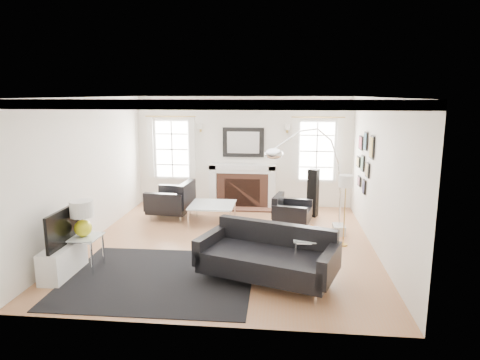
# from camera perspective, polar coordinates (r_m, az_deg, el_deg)

# --- Properties ---
(floor) EXTENTS (6.00, 6.00, 0.00)m
(floor) POSITION_cam_1_polar(r_m,az_deg,el_deg) (8.39, -1.53, -8.52)
(floor) COLOR #AC7148
(floor) RESTS_ON ground
(back_wall) EXTENTS (5.50, 0.04, 2.80)m
(back_wall) POSITION_cam_1_polar(r_m,az_deg,el_deg) (10.97, 0.46, 3.77)
(back_wall) COLOR white
(back_wall) RESTS_ON floor
(front_wall) EXTENTS (5.50, 0.04, 2.80)m
(front_wall) POSITION_cam_1_polar(r_m,az_deg,el_deg) (5.14, -5.95, -5.15)
(front_wall) COLOR white
(front_wall) RESTS_ON floor
(left_wall) EXTENTS (0.04, 6.00, 2.80)m
(left_wall) POSITION_cam_1_polar(r_m,az_deg,el_deg) (8.81, -19.62, 1.21)
(left_wall) COLOR white
(left_wall) RESTS_ON floor
(right_wall) EXTENTS (0.04, 6.00, 2.80)m
(right_wall) POSITION_cam_1_polar(r_m,az_deg,el_deg) (8.14, 17.99, 0.52)
(right_wall) COLOR white
(right_wall) RESTS_ON floor
(ceiling) EXTENTS (5.50, 6.00, 0.02)m
(ceiling) POSITION_cam_1_polar(r_m,az_deg,el_deg) (7.89, -1.64, 10.98)
(ceiling) COLOR white
(ceiling) RESTS_ON back_wall
(crown_molding) EXTENTS (5.50, 6.00, 0.12)m
(crown_molding) POSITION_cam_1_polar(r_m,az_deg,el_deg) (7.89, -1.64, 10.54)
(crown_molding) COLOR white
(crown_molding) RESTS_ON back_wall
(fireplace) EXTENTS (1.70, 0.69, 1.11)m
(fireplace) POSITION_cam_1_polar(r_m,az_deg,el_deg) (10.91, 0.35, -0.85)
(fireplace) COLOR white
(fireplace) RESTS_ON floor
(mantel_mirror) EXTENTS (1.05, 0.07, 0.75)m
(mantel_mirror) POSITION_cam_1_polar(r_m,az_deg,el_deg) (10.89, 0.44, 5.04)
(mantel_mirror) COLOR black
(mantel_mirror) RESTS_ON back_wall
(window_left) EXTENTS (1.24, 0.15, 1.62)m
(window_left) POSITION_cam_1_polar(r_m,az_deg,el_deg) (11.23, -9.03, 4.11)
(window_left) COLOR white
(window_left) RESTS_ON back_wall
(window_right) EXTENTS (1.24, 0.15, 1.62)m
(window_right) POSITION_cam_1_polar(r_m,az_deg,el_deg) (10.89, 10.19, 3.84)
(window_right) COLOR white
(window_right) RESTS_ON back_wall
(gallery_wall) EXTENTS (0.04, 1.73, 1.29)m
(gallery_wall) POSITION_cam_1_polar(r_m,az_deg,el_deg) (9.36, 16.24, 2.82)
(gallery_wall) COLOR black
(gallery_wall) RESTS_ON right_wall
(tv_unit) EXTENTS (0.35, 1.00, 1.09)m
(tv_unit) POSITION_cam_1_polar(r_m,az_deg,el_deg) (7.48, -22.52, -9.28)
(tv_unit) COLOR white
(tv_unit) RESTS_ON floor
(area_rug) EXTENTS (2.96, 2.48, 0.01)m
(area_rug) POSITION_cam_1_polar(r_m,az_deg,el_deg) (7.04, -10.69, -12.72)
(area_rug) COLOR black
(area_rug) RESTS_ON floor
(sofa) EXTENTS (2.30, 1.59, 0.69)m
(sofa) POSITION_cam_1_polar(r_m,az_deg,el_deg) (6.76, 3.79, -10.18)
(sofa) COLOR black
(sofa) RESTS_ON floor
(armchair_left) EXTENTS (1.03, 1.13, 0.70)m
(armchair_left) POSITION_cam_1_polar(r_m,az_deg,el_deg) (10.17, -8.89, -2.76)
(armchair_left) COLOR black
(armchair_left) RESTS_ON floor
(armchair_right) EXTENTS (0.91, 0.98, 0.57)m
(armchair_right) POSITION_cam_1_polar(r_m,az_deg,el_deg) (9.43, 6.71, -4.30)
(armchair_right) COLOR black
(armchair_right) RESTS_ON floor
(coffee_table) EXTENTS (0.99, 0.99, 0.44)m
(coffee_table) POSITION_cam_1_polar(r_m,az_deg,el_deg) (9.60, -3.70, -3.42)
(coffee_table) COLOR silver
(coffee_table) RESTS_ON floor
(side_table_left) EXTENTS (0.52, 0.52, 0.57)m
(side_table_left) POSITION_cam_1_polar(r_m,az_deg,el_deg) (7.53, -20.06, -7.85)
(side_table_left) COLOR silver
(side_table_left) RESTS_ON floor
(nesting_table) EXTENTS (0.56, 0.47, 0.62)m
(nesting_table) POSITION_cam_1_polar(r_m,az_deg,el_deg) (6.98, 9.43, -8.53)
(nesting_table) COLOR silver
(nesting_table) RESTS_ON floor
(gourd_lamp) EXTENTS (0.37, 0.37, 0.60)m
(gourd_lamp) POSITION_cam_1_polar(r_m,az_deg,el_deg) (7.40, -20.30, -4.53)
(gourd_lamp) COLOR yellow
(gourd_lamp) RESTS_ON side_table_left
(orange_vase) EXTENTS (0.12, 0.12, 0.19)m
(orange_vase) POSITION_cam_1_polar(r_m,az_deg,el_deg) (6.90, 9.49, -6.75)
(orange_vase) COLOR orange
(orange_vase) RESTS_ON nesting_table
(arc_floor_lamp) EXTENTS (1.63, 1.51, 2.31)m
(arc_floor_lamp) POSITION_cam_1_polar(r_m,az_deg,el_deg) (8.26, 9.23, 0.00)
(arc_floor_lamp) COLOR white
(arc_floor_lamp) RESTS_ON floor
(stick_floor_lamp) EXTENTS (0.28, 0.28, 1.38)m
(stick_floor_lamp) POSITION_cam_1_polar(r_m,az_deg,el_deg) (8.23, 13.94, -0.62)
(stick_floor_lamp) COLOR gold
(stick_floor_lamp) RESTS_ON floor
(speaker_tower) EXTENTS (0.30, 0.30, 1.13)m
(speaker_tower) POSITION_cam_1_polar(r_m,az_deg,el_deg) (10.23, 9.70, -1.70)
(speaker_tower) COLOR black
(speaker_tower) RESTS_ON floor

